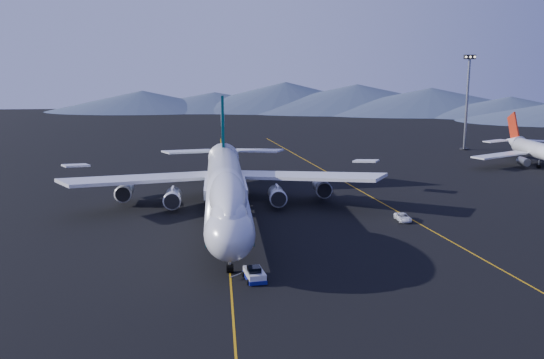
{
  "coord_description": "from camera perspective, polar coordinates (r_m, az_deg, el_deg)",
  "views": [
    {
      "loc": [
        -1.43,
        -101.05,
        26.94
      ],
      "look_at": [
        8.32,
        4.49,
        6.0
      ],
      "focal_mm": 40.0,
      "sensor_mm": 36.0,
      "label": 1
    }
  ],
  "objects": [
    {
      "name": "ground",
      "position": [
        104.59,
        -4.33,
        -3.78
      ],
      "size": [
        500.0,
        500.0,
        0.0
      ],
      "primitive_type": "plane",
      "color": "black",
      "rests_on": "ground"
    },
    {
      "name": "pushback_tug",
      "position": [
        76.37,
        -1.65,
        -9.0
      ],
      "size": [
        3.08,
        4.72,
        1.93
      ],
      "rotation": [
        0.0,
        0.0,
        0.15
      ],
      "color": "silver",
      "rests_on": "ground"
    },
    {
      "name": "boeing_747",
      "position": [
        103.27,
        -4.37,
        -0.66
      ],
      "size": [
        59.62,
        72.43,
        19.37
      ],
      "color": "silver",
      "rests_on": "ground"
    },
    {
      "name": "service_van",
      "position": [
        105.71,
        12.22,
        -3.49
      ],
      "size": [
        2.12,
        4.59,
        1.28
      ],
      "primitive_type": "imported",
      "rotation": [
        0.0,
        0.0,
        0.0
      ],
      "color": "white",
      "rests_on": "ground"
    },
    {
      "name": "taxiway_line_side",
      "position": [
        118.51,
        10.25,
        -2.14
      ],
      "size": [
        28.08,
        198.09,
        0.01
      ],
      "primitive_type": "cube",
      "rotation": [
        0.0,
        0.0,
        0.14
      ],
      "color": "#C3870B",
      "rests_on": "ground"
    },
    {
      "name": "taxiway_line_main",
      "position": [
        104.58,
        -4.33,
        -3.78
      ],
      "size": [
        0.25,
        220.0,
        0.01
      ],
      "primitive_type": "cube",
      "color": "#C3870B",
      "rests_on": "ground"
    },
    {
      "name": "floodlight_mast",
      "position": [
        193.21,
        17.88,
        6.94
      ],
      "size": [
        3.52,
        2.64,
        28.52
      ],
      "rotation": [
        0.0,
        0.0,
        0.23
      ],
      "color": "black",
      "rests_on": "ground"
    }
  ]
}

